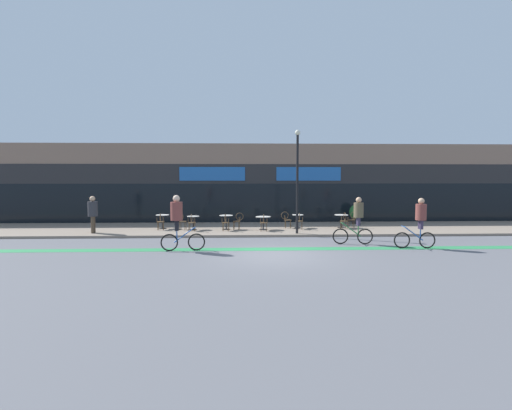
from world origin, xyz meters
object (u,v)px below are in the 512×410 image
object	(u,v)px
bistro_table_5	(341,218)
cafe_chair_1_near	(192,221)
cafe_chair_2_side	(238,220)
planter_pot	(355,213)
cafe_chair_5_side	(352,218)
bistro_table_4	(298,219)
bistro_table_3	(263,220)
lamp_post	(297,174)
cafe_chair_3_near	(264,221)
cafe_chair_1_side	(181,220)
cyclist_1	(178,218)
cafe_chair_4_side	(287,219)
cafe_chair_5_near	(344,220)
bistro_table_2	(226,219)
bistro_table_0	(163,219)
bistro_table_1	(193,220)
cafe_chair_4_near	(299,220)
cyclist_0	(357,217)
pedestrian_near_end	(93,211)
cafe_chair_2_near	(226,221)
cafe_chair_0_near	(160,220)

from	to	relation	value
bistro_table_5	cafe_chair_1_near	bearing A→B (deg)	-172.54
cafe_chair_2_side	planter_pot	world-z (taller)	planter_pot
cafe_chair_5_side	bistro_table_4	bearing A→B (deg)	2.47
cafe_chair_1_near	bistro_table_3	bearing A→B (deg)	-81.07
planter_pot	lamp_post	xyz separation A→B (m)	(-4.11, -3.98, 2.33)
bistro_table_3	cafe_chair_3_near	xyz separation A→B (m)	(-0.01, -0.63, 0.00)
bistro_table_3	cafe_chair_2_side	xyz separation A→B (m)	(-1.35, 0.15, 0.00)
cafe_chair_1_side	cyclist_1	bearing A→B (deg)	-77.36
cafe_chair_2_side	cafe_chair_4_side	bearing A→B (deg)	-160.75
bistro_table_4	cafe_chair_5_near	distance (m)	2.51
lamp_post	planter_pot	bearing A→B (deg)	44.08
bistro_table_4	cafe_chair_2_side	size ratio (longest dim) A/B	0.81
bistro_table_3	cafe_chair_4_side	size ratio (longest dim) A/B	0.88
planter_pot	lamp_post	size ratio (longest dim) A/B	0.22
bistro_table_2	cafe_chair_4_side	distance (m)	3.34
cafe_chair_2_side	cafe_chair_5_side	distance (m)	6.36
bistro_table_0	lamp_post	size ratio (longest dim) A/B	0.15
bistro_table_4	cafe_chair_3_near	distance (m)	2.35
cafe_chair_1_near	cafe_chair_5_near	world-z (taller)	same
bistro_table_4	lamp_post	size ratio (longest dim) A/B	0.14
bistro_table_5	lamp_post	world-z (taller)	lamp_post
bistro_table_3	lamp_post	xyz separation A→B (m)	(1.60, -1.46, 2.44)
bistro_table_2	cyclist_1	world-z (taller)	cyclist_1
bistro_table_0	bistro_table_1	xyz separation A→B (m)	(1.71, -0.47, -0.03)
bistro_table_4	cafe_chair_4_side	xyz separation A→B (m)	(-0.63, 0.00, 0.00)
cafe_chair_3_near	cafe_chair_4_side	size ratio (longest dim) A/B	1.00
lamp_post	cafe_chair_1_side	bearing A→B (deg)	164.35
cafe_chair_4_side	cafe_chair_5_side	xyz separation A→B (m)	(3.67, -0.04, 0.00)
bistro_table_5	cafe_chair_4_side	xyz separation A→B (m)	(-3.04, 0.04, -0.01)
bistro_table_0	cafe_chair_4_near	xyz separation A→B (m)	(7.39, -0.62, -0.02)
cyclist_0	cafe_chair_1_side	bearing A→B (deg)	-22.08
cafe_chair_5_near	pedestrian_near_end	xyz separation A→B (m)	(-12.96, -0.93, 0.59)
bistro_table_3	planter_pot	distance (m)	6.24
cafe_chair_5_side	bistro_table_0	bearing A→B (deg)	2.99
cafe_chair_1_side	cafe_chair_3_near	bearing A→B (deg)	-5.17
cafe_chair_1_side	cafe_chair_2_near	xyz separation A→B (m)	(2.37, -0.68, 0.00)
cafe_chair_1_side	cafe_chair_4_side	distance (m)	5.71
cafe_chair_2_near	cafe_chair_2_side	distance (m)	0.88
bistro_table_1	cafe_chair_3_near	world-z (taller)	cafe_chair_3_near
cafe_chair_5_side	planter_pot	world-z (taller)	planter_pot
cyclist_1	cafe_chair_2_side	bearing A→B (deg)	61.40
bistro_table_5	planter_pot	size ratio (longest dim) A/B	0.66
cafe_chair_0_near	cafe_chair_5_side	xyz separation A→B (m)	(10.43, 0.59, 0.00)
pedestrian_near_end	cafe_chair_5_near	bearing A→B (deg)	0.08
cafe_chair_5_near	lamp_post	size ratio (longest dim) A/B	0.18
cafe_chair_2_near	cafe_chair_4_side	xyz separation A→B (m)	(3.31, 1.15, 0.00)
bistro_table_3	cafe_chair_2_near	size ratio (longest dim) A/B	0.88
cafe_chair_1_side	cafe_chair_3_near	size ratio (longest dim) A/B	1.00
pedestrian_near_end	cafe_chair_3_near	bearing A→B (deg)	-2.09
bistro_table_4	planter_pot	xyz separation A→B (m)	(3.76, 1.85, 0.11)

